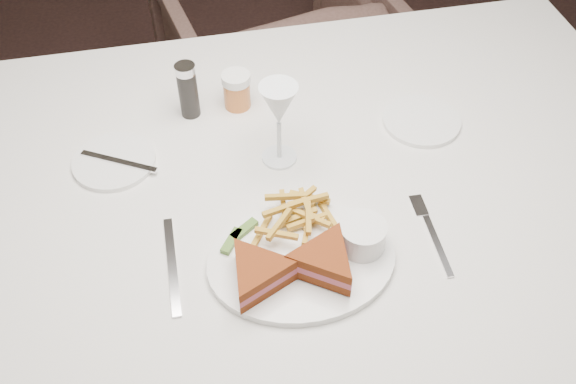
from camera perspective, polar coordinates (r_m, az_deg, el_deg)
The scene contains 3 objects.
table at distance 1.50m, azimuth -0.24°, elevation -9.65°, with size 1.60×1.07×0.75m, color silver.
chair_far at distance 2.22m, azimuth -1.32°, elevation 12.09°, with size 0.67×0.63×0.69m, color #4E3630.
table_setting at distance 1.12m, azimuth -0.08°, elevation -1.20°, with size 0.78×0.61×0.18m.
Camera 1 is at (-0.46, -0.57, 1.63)m, focal length 40.00 mm.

